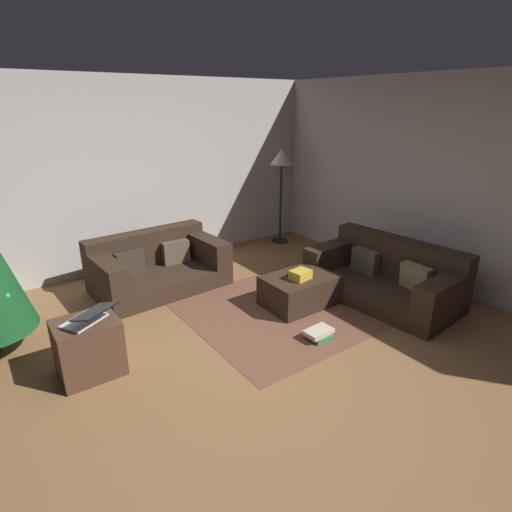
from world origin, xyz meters
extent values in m
plane|color=brown|center=(0.00, 0.00, 0.00)|extent=(6.40, 6.40, 0.00)
cube|color=#BCB7B2|center=(0.00, 3.14, 1.30)|extent=(6.40, 0.12, 2.60)
cube|color=#B5B0AB|center=(3.14, 0.00, 1.30)|extent=(0.12, 6.40, 2.60)
cube|color=#332319|center=(0.12, 2.15, 0.11)|extent=(1.66, 1.05, 0.22)
cube|color=#332319|center=(0.10, 2.51, 0.45)|extent=(1.62, 0.33, 0.46)
cube|color=#332319|center=(0.80, 2.19, 0.39)|extent=(0.30, 0.97, 0.34)
cube|color=#332319|center=(-0.56, 2.11, 0.39)|extent=(0.30, 0.97, 0.34)
cube|color=brown|center=(0.43, 2.33, 0.37)|extent=(0.36, 0.13, 0.30)
cube|color=#372D24|center=(-0.21, 2.29, 0.37)|extent=(0.37, 0.17, 0.30)
cube|color=#332319|center=(2.15, 0.29, 0.11)|extent=(1.06, 1.81, 0.21)
cube|color=#332319|center=(2.49, 0.32, 0.46)|extent=(0.38, 1.76, 0.49)
cube|color=#332319|center=(2.21, -0.46, 0.37)|extent=(0.94, 0.31, 0.31)
cube|color=#332319|center=(2.09, 1.04, 0.37)|extent=(0.94, 0.31, 0.31)
cube|color=#8C7A5B|center=(2.32, -0.05, 0.36)|extent=(0.16, 0.37, 0.31)
cube|color=brown|center=(2.26, 0.65, 0.36)|extent=(0.12, 0.36, 0.30)
cube|color=#332319|center=(1.26, 0.77, 0.18)|extent=(0.82, 0.58, 0.36)
cube|color=gold|center=(1.21, 0.70, 0.41)|extent=(0.25, 0.21, 0.11)
cube|color=black|center=(1.19, 0.79, 0.37)|extent=(0.09, 0.17, 0.02)
sphere|color=green|center=(-1.59, 1.49, 0.63)|extent=(0.06, 0.06, 0.06)
cube|color=#4C3323|center=(-1.11, 0.84, 0.25)|extent=(0.52, 0.44, 0.51)
cube|color=silver|center=(-1.11, 0.84, 0.52)|extent=(0.41, 0.37, 0.02)
cube|color=black|center=(-1.04, 0.72, 0.64)|extent=(0.41, 0.37, 0.06)
cube|color=#387A47|center=(0.92, 0.07, 0.03)|extent=(0.22, 0.22, 0.05)
cube|color=beige|center=(0.92, 0.08, 0.08)|extent=(0.30, 0.20, 0.04)
cylinder|color=black|center=(2.56, 2.74, 0.01)|extent=(0.28, 0.28, 0.02)
cylinder|color=black|center=(2.56, 2.74, 0.66)|extent=(0.04, 0.04, 1.31)
cone|color=beige|center=(2.56, 2.74, 1.43)|extent=(0.36, 0.36, 0.24)
cube|color=brown|center=(1.26, 0.77, 0.00)|extent=(2.60, 2.00, 0.01)
camera|label=1|loc=(-1.71, -2.50, 2.25)|focal=28.87mm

